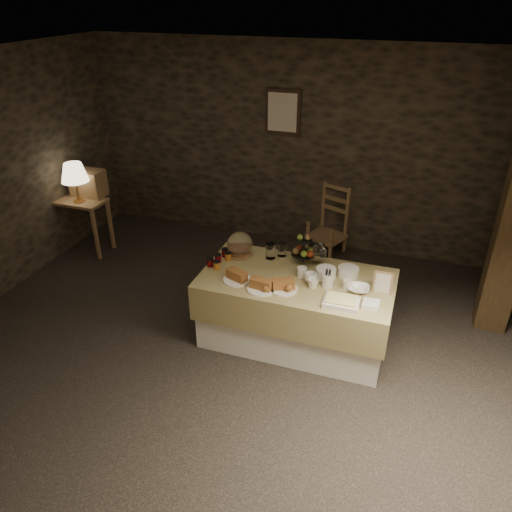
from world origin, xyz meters
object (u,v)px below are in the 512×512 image
(wine_rack, at_px, (88,183))
(chair, at_px, (328,223))
(fruit_stand, at_px, (304,251))
(console_table, at_px, (80,209))
(table_lamp, at_px, (74,173))
(buffet_table, at_px, (296,304))

(wine_rack, bearing_deg, chair, 16.25)
(chair, height_order, fruit_stand, fruit_stand)
(console_table, bearing_deg, wine_rack, 74.48)
(table_lamp, bearing_deg, console_table, 135.00)
(console_table, height_order, wine_rack, wine_rack)
(console_table, height_order, chair, chair)
(wine_rack, bearing_deg, console_table, -105.52)
(buffet_table, xyz_separation_m, table_lamp, (-3.09, 0.89, 0.69))
(wine_rack, distance_m, chair, 3.16)
(buffet_table, height_order, wine_rack, wine_rack)
(table_lamp, bearing_deg, fruit_stand, -10.75)
(wine_rack, relative_size, fruit_stand, 1.25)
(console_table, bearing_deg, chair, 19.08)
(buffet_table, relative_size, console_table, 2.50)
(table_lamp, xyz_separation_m, wine_rack, (0.00, 0.23, -0.21))
(buffet_table, distance_m, console_table, 3.28)
(wine_rack, xyz_separation_m, chair, (2.99, 0.87, -0.50))
(console_table, distance_m, chair, 3.22)
(wine_rack, bearing_deg, table_lamp, -90.00)
(wine_rack, relative_size, chair, 0.60)
(table_lamp, bearing_deg, buffet_table, -16.07)
(chair, xyz_separation_m, fruit_stand, (0.08, -1.68, 0.45))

